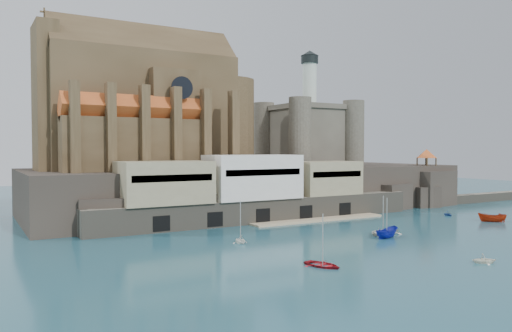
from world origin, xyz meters
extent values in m
plane|color=#1A4958|center=(0.00, 0.00, 0.00)|extent=(300.00, 300.00, 0.00)
cube|color=black|center=(0.00, 40.00, 5.00)|extent=(100.00, 34.00, 10.00)
cube|color=black|center=(-38.00, 23.50, 3.00)|extent=(9.00, 5.00, 6.00)
cube|color=black|center=(-22.00, 23.50, 3.00)|extent=(9.00, 5.00, 6.00)
cube|color=black|center=(-5.00, 23.50, 3.00)|extent=(9.00, 5.00, 6.00)
cube|color=black|center=(12.00, 23.50, 3.00)|extent=(9.00, 5.00, 6.00)
cube|color=black|center=(28.00, 23.50, 3.00)|extent=(9.00, 5.00, 6.00)
cube|color=#6F6859|center=(-8.00, 22.50, 2.25)|extent=(70.00, 6.00, 4.50)
cube|color=tan|center=(2.00, 18.00, 0.15)|extent=(30.00, 4.00, 0.40)
cube|color=black|center=(-30.00, 19.60, 1.60)|extent=(3.00, 0.40, 2.60)
cube|color=black|center=(-20.00, 19.60, 1.60)|extent=(3.00, 0.40, 2.60)
cube|color=black|center=(-10.00, 19.60, 1.60)|extent=(3.00, 0.40, 2.60)
cube|color=black|center=(0.00, 19.60, 1.60)|extent=(3.00, 0.40, 2.60)
cube|color=black|center=(10.00, 19.60, 1.60)|extent=(3.00, 0.40, 2.60)
cube|color=#978B66|center=(-28.00, 23.50, 8.25)|extent=(16.00, 9.00, 7.50)
cube|color=silver|center=(-10.00, 23.50, 8.75)|extent=(18.00, 9.00, 8.50)
cube|color=#978B66|center=(8.00, 23.50, 8.00)|extent=(14.00, 8.00, 7.00)
cube|color=#483721|center=(-26.00, 42.00, 22.00)|extent=(38.00, 14.00, 24.00)
cube|color=#483721|center=(-26.00, 42.00, 34.00)|extent=(38.00, 13.01, 13.01)
cylinder|color=#483721|center=(-7.00, 42.00, 20.00)|extent=(14.00, 14.00, 20.00)
cube|color=#483721|center=(-22.00, 42.00, 20.00)|extent=(10.00, 20.00, 20.00)
cube|color=#483721|center=(-30.00, 32.50, 15.00)|extent=(28.00, 5.00, 10.00)
cube|color=#483721|center=(-30.00, 51.50, 15.00)|extent=(28.00, 5.00, 10.00)
cube|color=#C05121|center=(-30.00, 32.50, 21.60)|extent=(28.00, 5.66, 5.66)
cube|color=#C05121|center=(-30.00, 51.50, 21.60)|extent=(28.00, 5.66, 5.66)
cube|color=#483721|center=(-45.00, 42.00, 24.00)|extent=(4.00, 10.00, 28.00)
cylinder|color=black|center=(-22.00, 29.95, 26.00)|extent=(4.40, 0.30, 4.40)
cube|color=#483721|center=(-42.00, 29.50, 18.00)|extent=(1.60, 2.20, 16.00)
cube|color=#483721|center=(-35.80, 29.50, 18.00)|extent=(1.60, 2.20, 16.00)
cube|color=#483721|center=(-29.60, 29.50, 18.00)|extent=(1.60, 2.20, 16.00)
cube|color=#483721|center=(-23.40, 29.50, 18.00)|extent=(1.60, 2.20, 16.00)
cube|color=#483721|center=(-17.20, 29.50, 18.00)|extent=(1.60, 2.20, 16.00)
cube|color=#483721|center=(-11.00, 29.50, 18.00)|extent=(1.60, 2.20, 16.00)
cube|color=#4B473B|center=(16.00, 41.00, 17.00)|extent=(16.00, 16.00, 14.00)
cube|color=#4B473B|center=(16.00, 41.00, 24.40)|extent=(17.00, 17.00, 1.20)
cylinder|color=#4B473B|center=(8.00, 33.00, 18.00)|extent=(5.20, 5.20, 16.00)
cylinder|color=#4B473B|center=(24.00, 33.00, 18.00)|extent=(5.20, 5.20, 16.00)
cylinder|color=#4B473B|center=(8.00, 49.00, 18.00)|extent=(5.20, 5.20, 16.00)
cylinder|color=#4B473B|center=(24.00, 49.00, 18.00)|extent=(5.20, 5.20, 16.00)
cylinder|color=silver|center=(18.00, 43.00, 30.00)|extent=(3.60, 3.60, 12.00)
cylinder|color=black|center=(18.00, 43.00, 37.00)|extent=(4.40, 4.40, 2.00)
cone|color=black|center=(18.00, 43.00, 38.60)|extent=(4.60, 4.60, 1.40)
cube|color=black|center=(42.00, 26.00, 4.35)|extent=(12.00, 10.00, 8.70)
cube|color=black|center=(38.00, 23.00, 2.50)|extent=(6.00, 5.00, 5.00)
cube|color=black|center=(47.00, 28.00, 3.00)|extent=(5.00, 4.00, 6.00)
cube|color=#483721|center=(42.00, 26.00, 8.85)|extent=(4.20, 4.20, 0.30)
cylinder|color=#483721|center=(40.40, 24.40, 10.30)|extent=(0.36, 0.36, 3.20)
cylinder|color=#483721|center=(43.60, 24.40, 10.30)|extent=(0.36, 0.36, 3.20)
cylinder|color=#483721|center=(40.40, 27.60, 10.30)|extent=(0.36, 0.36, 3.20)
cylinder|color=#483721|center=(43.60, 27.60, 10.30)|extent=(0.36, 0.36, 3.20)
pyramid|color=#C05121|center=(42.00, 26.00, 13.00)|extent=(6.40, 6.40, 2.20)
cube|color=#6F6859|center=(66.00, 24.00, 0.00)|extent=(40.00, 3.00, 2.40)
imported|color=red|center=(-21.30, -13.29, 0.00)|extent=(3.68, 1.92, 4.95)
imported|color=white|center=(-2.88, -22.00, 0.00)|extent=(2.62, 3.03, 3.00)
imported|color=#101A98|center=(-0.47, -3.00, 0.00)|extent=(2.45, 2.41, 5.28)
imported|color=white|center=(-22.84, 4.71, 0.00)|extent=(2.80, 1.86, 3.09)
imported|color=#A62A0B|center=(30.00, -0.55, 0.00)|extent=(2.84, 2.84, 5.28)
imported|color=silver|center=(1.40, -0.27, 0.00)|extent=(2.31, 4.84, 6.53)
imported|color=navy|center=(30.00, 9.81, 0.00)|extent=(2.56, 1.97, 2.61)
camera|label=1|loc=(-58.28, -60.84, 14.23)|focal=35.00mm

